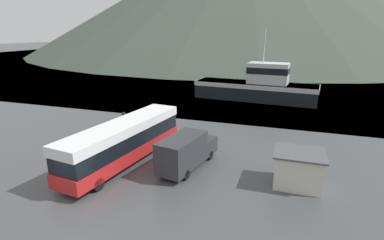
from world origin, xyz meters
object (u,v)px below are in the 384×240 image
at_px(storage_bin, 87,152).
at_px(delivery_van, 186,151).
at_px(fishing_boat, 258,86).
at_px(dock_kiosk, 298,168).
at_px(tour_bus, 125,140).

bearing_deg(storage_bin, delivery_van, 5.63).
distance_m(delivery_van, storage_bin, 8.32).
xyz_separation_m(fishing_boat, dock_kiosk, (5.61, -25.03, -0.85)).
xyz_separation_m(fishing_boat, storage_bin, (-10.50, -25.82, -1.52)).
xyz_separation_m(tour_bus, delivery_van, (4.81, 0.59, -0.47)).
height_order(delivery_van, dock_kiosk, delivery_van).
distance_m(tour_bus, dock_kiosk, 12.71).
bearing_deg(storage_bin, fishing_boat, 67.87).
height_order(tour_bus, fishing_boat, fishing_boat).
bearing_deg(dock_kiosk, delivery_van, 179.81).
relative_size(fishing_boat, dock_kiosk, 5.55).
distance_m(tour_bus, fishing_boat, 26.55).
height_order(fishing_boat, dock_kiosk, fishing_boat).
height_order(delivery_van, fishing_boat, fishing_boat).
distance_m(delivery_van, dock_kiosk, 7.87).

